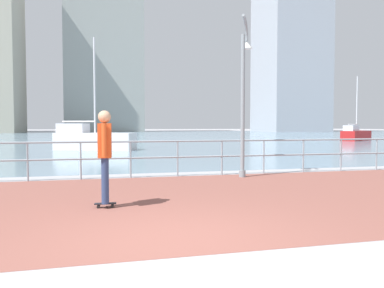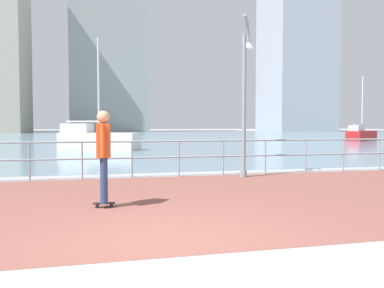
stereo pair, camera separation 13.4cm
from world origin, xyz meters
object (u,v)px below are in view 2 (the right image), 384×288
(lamppost, at_px, (245,88))
(skateboarder, at_px, (104,149))
(sailboat_gray, at_px, (361,135))
(sailboat_ivory, at_px, (96,139))

(lamppost, relative_size, skateboarder, 2.64)
(lamppost, distance_m, sailboat_gray, 31.22)
(lamppost, distance_m, skateboarder, 5.71)
(lamppost, distance_m, sailboat_ivory, 15.06)
(skateboarder, distance_m, sailboat_ivory, 17.82)
(lamppost, xyz_separation_m, sailboat_ivory, (-4.47, 14.24, -1.98))
(skateboarder, height_order, sailboat_ivory, sailboat_ivory)
(skateboarder, relative_size, sailboat_gray, 0.28)
(skateboarder, bearing_deg, sailboat_ivory, 90.97)
(lamppost, bearing_deg, skateboarder, -139.37)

